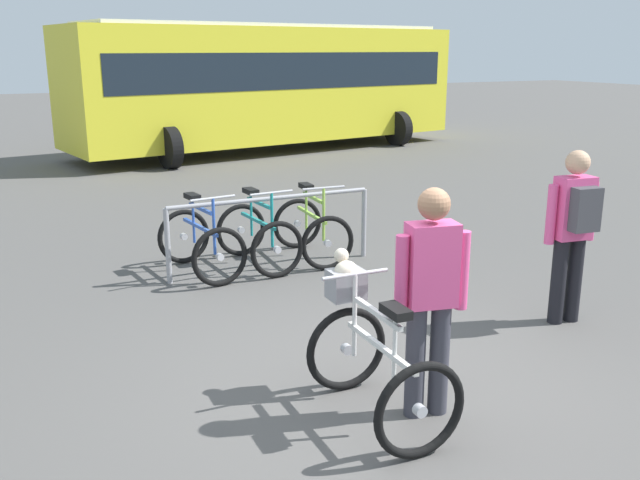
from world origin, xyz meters
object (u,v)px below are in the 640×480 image
(racked_bike_teal, at_px, (258,236))
(racked_bike_lime, at_px, (312,230))
(racked_bike_blue, at_px, (201,243))
(person_with_featured_bike, at_px, (430,293))
(pedestrian_with_backpack, at_px, (573,227))
(featured_bicycle, at_px, (372,349))
(bus_distant, at_px, (268,80))

(racked_bike_teal, bearing_deg, racked_bike_lime, -0.24)
(racked_bike_lime, bearing_deg, racked_bike_blue, 179.76)
(racked_bike_lime, xyz_separation_m, person_with_featured_bike, (-0.88, -3.80, 0.54))
(pedestrian_with_backpack, bearing_deg, racked_bike_lime, 113.67)
(featured_bicycle, distance_m, bus_distant, 13.56)
(featured_bicycle, bearing_deg, pedestrian_with_backpack, 15.29)
(featured_bicycle, bearing_deg, racked_bike_lime, 71.25)
(racked_bike_blue, height_order, pedestrian_with_backpack, pedestrian_with_backpack)
(pedestrian_with_backpack, bearing_deg, person_with_featured_bike, -158.13)
(racked_bike_teal, height_order, bus_distant, bus_distant)
(racked_bike_teal, height_order, racked_bike_lime, same)
(featured_bicycle, distance_m, pedestrian_with_backpack, 2.64)
(featured_bicycle, relative_size, person_with_featured_bike, 0.74)
(racked_bike_lime, bearing_deg, person_with_featured_bike, -103.06)
(racked_bike_lime, bearing_deg, racked_bike_teal, 179.76)
(racked_bike_teal, xyz_separation_m, bus_distant, (3.80, 9.17, 1.37))
(racked_bike_teal, distance_m, pedestrian_with_backpack, 3.59)
(racked_bike_lime, xyz_separation_m, featured_bicycle, (-1.23, -3.62, 0.12))
(featured_bicycle, xyz_separation_m, person_with_featured_bike, (0.35, -0.18, 0.42))
(featured_bicycle, bearing_deg, person_with_featured_bike, -27.77)
(person_with_featured_bike, height_order, bus_distant, bus_distant)
(racked_bike_blue, bearing_deg, person_with_featured_bike, -82.24)
(racked_bike_teal, height_order, featured_bicycle, featured_bicycle)
(racked_bike_lime, xyz_separation_m, pedestrian_with_backpack, (1.28, -2.93, 0.57))
(person_with_featured_bike, bearing_deg, bus_distant, 72.94)
(featured_bicycle, height_order, pedestrian_with_backpack, pedestrian_with_backpack)
(person_with_featured_bike, bearing_deg, pedestrian_with_backpack, 21.87)
(racked_bike_lime, relative_size, person_with_featured_bike, 0.70)
(racked_bike_teal, height_order, pedestrian_with_backpack, pedestrian_with_backpack)
(racked_bike_lime, bearing_deg, featured_bicycle, -108.75)
(bus_distant, bearing_deg, pedestrian_with_backpack, -98.53)
(racked_bike_blue, distance_m, pedestrian_with_backpack, 4.02)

